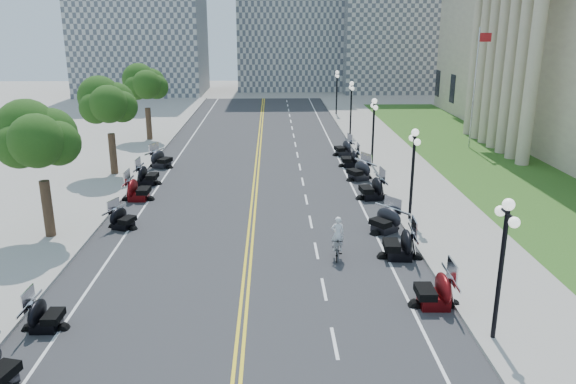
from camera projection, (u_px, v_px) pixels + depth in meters
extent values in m
plane|color=gray|center=(249.00, 252.00, 26.55)|extent=(160.00, 160.00, 0.00)
cube|color=#333335|center=(255.00, 191.00, 36.11)|extent=(16.00, 90.00, 0.01)
cube|color=yellow|center=(253.00, 190.00, 36.11)|extent=(0.12, 90.00, 0.00)
cube|color=yellow|center=(257.00, 190.00, 36.12)|extent=(0.12, 90.00, 0.00)
cube|color=white|center=(354.00, 190.00, 36.29)|extent=(0.12, 90.00, 0.00)
cube|color=white|center=(155.00, 191.00, 35.93)|extent=(0.12, 90.00, 0.00)
cube|color=white|center=(335.00, 343.00, 18.99)|extent=(0.12, 2.00, 0.00)
cube|color=white|center=(324.00, 289.00, 22.82)|extent=(0.12, 2.00, 0.00)
cube|color=white|center=(316.00, 251.00, 26.64)|extent=(0.12, 2.00, 0.00)
cube|color=white|center=(311.00, 222.00, 30.46)|extent=(0.12, 2.00, 0.00)
cube|color=white|center=(306.00, 199.00, 34.29)|extent=(0.12, 2.00, 0.00)
cube|color=white|center=(303.00, 182.00, 38.11)|extent=(0.12, 2.00, 0.00)
cube|color=white|center=(300.00, 167.00, 41.94)|extent=(0.12, 2.00, 0.00)
cube|color=white|center=(297.00, 155.00, 45.76)|extent=(0.12, 2.00, 0.00)
cube|color=white|center=(295.00, 144.00, 49.59)|extent=(0.12, 2.00, 0.00)
cube|color=white|center=(294.00, 136.00, 53.41)|extent=(0.12, 2.00, 0.00)
cube|color=white|center=(292.00, 128.00, 57.23)|extent=(0.12, 2.00, 0.00)
cube|color=white|center=(291.00, 121.00, 61.06)|extent=(0.12, 2.00, 0.00)
cube|color=white|center=(290.00, 115.00, 64.88)|extent=(0.12, 2.00, 0.00)
cube|color=white|center=(289.00, 110.00, 68.71)|extent=(0.12, 2.00, 0.00)
cube|color=white|center=(288.00, 105.00, 72.53)|extent=(0.12, 2.00, 0.00)
cube|color=white|center=(287.00, 101.00, 76.36)|extent=(0.12, 2.00, 0.00)
cube|color=#9E9991|center=(417.00, 188.00, 36.38)|extent=(5.00, 90.00, 0.15)
cube|color=#9E9991|center=(90.00, 191.00, 35.80)|extent=(5.00, 90.00, 0.15)
cube|color=#356023|center=(479.00, 159.00, 44.23)|extent=(9.00, 60.00, 0.10)
cube|color=gray|center=(139.00, 3.00, 81.54)|extent=(18.00, 14.00, 26.00)
cube|color=gray|center=(407.00, 17.00, 86.10)|extent=(20.00, 14.00, 22.00)
imported|color=#A51414|center=(337.00, 247.00, 25.68)|extent=(0.73, 1.80, 1.05)
imported|color=silver|center=(338.00, 220.00, 25.28)|extent=(0.61, 0.40, 1.67)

